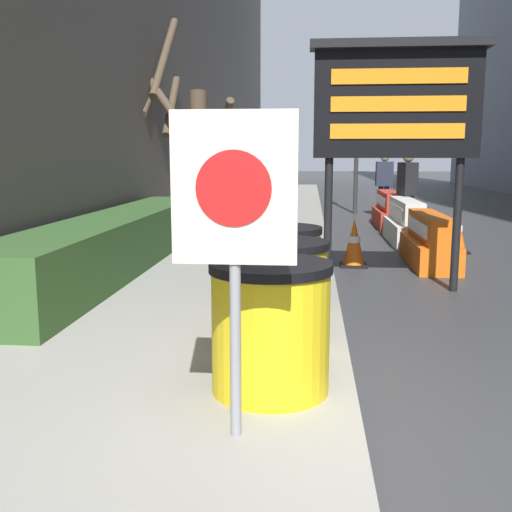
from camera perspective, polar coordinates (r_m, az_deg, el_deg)
ground_plane at (r=3.60m, az=10.18°, el=-18.26°), size 120.00×120.00×0.00m
sidewalk_left at (r=3.83m, az=-18.05°, el=-15.47°), size 3.51×56.00×0.16m
hedge_strip at (r=8.39m, az=-12.84°, el=1.47°), size 0.90×6.94×0.72m
bare_tree at (r=12.63m, az=-6.48°, el=11.61°), size 2.01×2.24×4.39m
barrel_drum_foreground at (r=3.85m, az=1.40°, el=-6.77°), size 0.78×0.78×0.85m
barrel_drum_middle at (r=4.77m, az=2.20°, el=-3.58°), size 0.78×0.78×0.85m
barrel_drum_back at (r=5.69m, az=2.32°, el=-1.41°), size 0.78×0.78×0.85m
warning_sign at (r=3.07m, az=-2.08°, el=4.14°), size 0.65×0.08×1.74m
message_board at (r=7.55m, az=13.23°, el=13.86°), size 2.08×0.36×3.00m
jersey_barrier_orange_far at (r=9.52m, az=16.20°, el=1.22°), size 0.62×1.92×0.79m
jersey_barrier_white at (r=11.83m, az=14.05°, el=2.98°), size 0.61×2.12×0.83m
jersey_barrier_red_striped at (r=14.34m, az=12.51°, el=4.14°), size 0.58×2.02×0.83m
traffic_cone_near at (r=9.17m, az=9.32°, el=1.21°), size 0.41×0.41×0.73m
traffic_cone_mid at (r=10.89m, az=18.59°, el=2.18°), size 0.41×0.41×0.74m
traffic_light_near_curb at (r=17.46m, az=9.72°, el=14.78°), size 0.28×0.44×4.58m
pedestrian_worker at (r=12.84m, az=14.20°, el=6.47°), size 0.38×0.51×1.76m
pedestrian_passerby at (r=16.80m, az=12.11°, el=7.16°), size 0.45×0.28×1.72m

